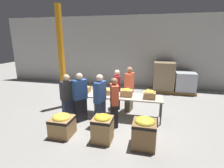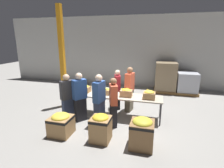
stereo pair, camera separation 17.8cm
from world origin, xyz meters
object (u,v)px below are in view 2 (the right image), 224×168
donation_bin_1 (101,127)px  pallet_stack_0 (187,83)px  volunteer_0 (113,103)px  volunteer_3 (99,100)px  banana_box_1 (104,91)px  donation_bin_2 (142,132)px  support_pillar (62,58)px  volunteer_1 (67,98)px  donation_bin_0 (61,123)px  volunteer_2 (129,90)px  pallet_stack_1 (166,77)px  banana_box_2 (126,93)px  volunteer_5 (117,90)px  sorting_table (114,96)px  banana_box_0 (84,88)px  banana_box_3 (149,94)px  volunteer_4 (80,98)px

donation_bin_1 → pallet_stack_0: (2.90, 5.21, 0.12)m
volunteer_0 → volunteer_3: (-0.46, -0.03, 0.05)m
banana_box_1 → volunteer_3: 0.78m
donation_bin_2 → support_pillar: size_ratio=0.21×
volunteer_1 → donation_bin_0: volunteer_1 is taller
support_pillar → donation_bin_2: bearing=-31.4°
volunteer_2 → pallet_stack_1: bearing=167.1°
donation_bin_2 → pallet_stack_1: 5.35m
volunteer_2 → support_pillar: (-2.67, -0.19, 1.14)m
volunteer_1 → volunteer_2: (1.90, 1.35, 0.05)m
banana_box_2 → donation_bin_1: (-0.41, -1.58, -0.53)m
banana_box_2 → volunteer_3: volunteer_3 is taller
banana_box_1 → volunteer_5: (0.32, 0.72, -0.14)m
sorting_table → donation_bin_0: size_ratio=4.96×
banana_box_0 → banana_box_3: banana_box_3 is taller
volunteer_1 → support_pillar: bearing=69.3°
volunteer_5 → donation_bin_0: volunteer_5 is taller
volunteer_2 → volunteer_0: bearing=0.0°
pallet_stack_0 → banana_box_3: bearing=-115.0°
sorting_table → banana_box_0: 1.22m
donation_bin_0 → donation_bin_2: size_ratio=0.82×
volunteer_1 → sorting_table: bearing=-28.6°
banana_box_1 → volunteer_0: volunteer_0 is taller
volunteer_0 → donation_bin_1: volunteer_0 is taller
volunteer_2 → pallet_stack_1: 3.35m
donation_bin_0 → volunteer_3: bearing=44.6°
banana_box_1 → pallet_stack_1: (2.24, 3.64, -0.16)m
banana_box_3 → donation_bin_2: (-0.07, -1.56, -0.52)m
volunteer_1 → support_pillar: 1.83m
volunteer_0 → volunteer_3: size_ratio=0.95×
volunteer_2 → volunteer_3: 1.57m
volunteer_0 → pallet_stack_1: bearing=-43.8°
banana_box_1 → pallet_stack_0: bearing=47.1°
volunteer_1 → donation_bin_1: volunteer_1 is taller
banana_box_1 → donation_bin_1: (0.41, -1.65, -0.51)m
pallet_stack_0 → donation_bin_2: bearing=-108.8°
banana_box_2 → volunteer_3: 1.03m
volunteer_4 → donation_bin_0: bearing=-151.4°
volunteer_4 → volunteer_5: size_ratio=1.06×
volunteer_0 → banana_box_2: bearing=-45.6°
sorting_table → donation_bin_1: (0.02, -1.62, -0.35)m
sorting_table → volunteer_4: (-1.04, -0.63, 0.07)m
volunteer_2 → donation_bin_1: size_ratio=2.21×
volunteer_3 → donation_bin_1: 1.03m
volunteer_2 → pallet_stack_0: size_ratio=1.60×
volunteer_1 → banana_box_1: bearing=-19.9°
banana_box_0 → support_pillar: support_pillar is taller
banana_box_1 → banana_box_3: (1.60, -0.10, 0.03)m
volunteer_2 → donation_bin_0: 2.84m
donation_bin_1 → pallet_stack_1: pallet_stack_1 is taller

